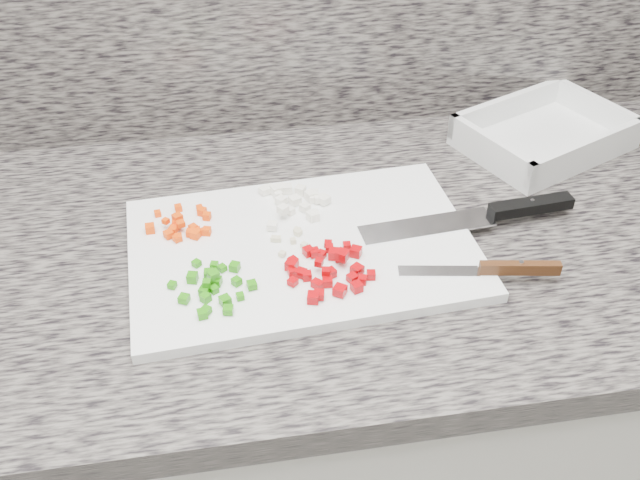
{
  "coord_description": "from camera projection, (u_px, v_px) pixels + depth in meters",
  "views": [
    {
      "loc": [
        -0.05,
        0.69,
        1.5
      ],
      "look_at": [
        0.06,
        1.38,
        0.93
      ],
      "focal_mm": 40.0,
      "sensor_mm": 36.0,
      "label": 1
    }
  ],
  "objects": [
    {
      "name": "tray",
      "position": [
        544.0,
        136.0,
        1.14
      ],
      "size": [
        0.3,
        0.26,
        0.05
      ],
      "rotation": [
        0.0,
        0.0,
        0.41
      ],
      "color": "silver",
      "rests_on": "countertop"
    },
    {
      "name": "red_pepper_pile",
      "position": [
        328.0,
        269.0,
        0.88
      ],
      "size": [
        0.11,
        0.11,
        0.02
      ],
      "color": "#AA0207",
      "rests_on": "cutting_board"
    },
    {
      "name": "paring_knife",
      "position": [
        499.0,
        269.0,
        0.88
      ],
      "size": [
        0.2,
        0.05,
        0.02
      ],
      "rotation": [
        0.0,
        0.0,
        -0.17
      ],
      "color": "white",
      "rests_on": "cutting_board"
    },
    {
      "name": "chef_knife",
      "position": [
        496.0,
        213.0,
        0.97
      ],
      "size": [
        0.31,
        0.06,
        0.02
      ],
      "rotation": [
        0.0,
        0.0,
        0.09
      ],
      "color": "white",
      "rests_on": "cutting_board"
    },
    {
      "name": "carrot_pile",
      "position": [
        183.0,
        225.0,
        0.95
      ],
      "size": [
        0.09,
        0.08,
        0.02
      ],
      "color": "#F64305",
      "rests_on": "cutting_board"
    },
    {
      "name": "countertop",
      "position": [
        271.0,
        250.0,
        0.98
      ],
      "size": [
        3.96,
        0.64,
        0.04
      ],
      "primitive_type": "cube",
      "color": "#615B55",
      "rests_on": "cabinet"
    },
    {
      "name": "cabinet",
      "position": [
        282.0,
        446.0,
        1.26
      ],
      "size": [
        3.92,
        0.62,
        0.86
      ],
      "primitive_type": "cube",
      "color": "silver",
      "rests_on": "ground"
    },
    {
      "name": "green_pepper_pile",
      "position": [
        213.0,
        286.0,
        0.86
      ],
      "size": [
        0.11,
        0.11,
        0.02
      ],
      "color": "#24840C",
      "rests_on": "cutting_board"
    },
    {
      "name": "cutting_board",
      "position": [
        303.0,
        248.0,
        0.94
      ],
      "size": [
        0.46,
        0.33,
        0.01
      ],
      "primitive_type": "cube",
      "rotation": [
        0.0,
        0.0,
        0.06
      ],
      "color": "white",
      "rests_on": "countertop"
    },
    {
      "name": "onion_pile",
      "position": [
        295.0,
        199.0,
        1.0
      ],
      "size": [
        0.1,
        0.1,
        0.02
      ],
      "color": "white",
      "rests_on": "cutting_board"
    },
    {
      "name": "garlic_pile",
      "position": [
        292.0,
        240.0,
        0.93
      ],
      "size": [
        0.05,
        0.06,
        0.01
      ],
      "color": "beige",
      "rests_on": "cutting_board"
    }
  ]
}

